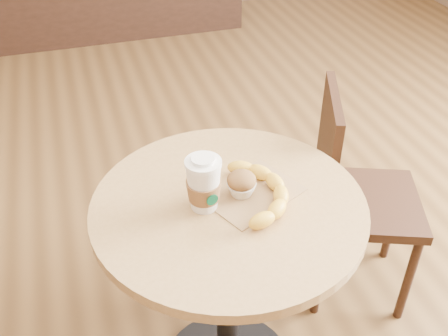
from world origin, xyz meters
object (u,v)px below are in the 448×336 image
at_px(coffee_cup, 204,185).
at_px(cafe_table, 228,261).
at_px(banana, 263,190).
at_px(chair_right, 352,192).
at_px(muffin, 241,184).

bearing_deg(coffee_cup, cafe_table, -15.19).
bearing_deg(banana, coffee_cup, -173.08).
relative_size(chair_right, muffin, 10.84).
xyz_separation_m(chair_right, coffee_cup, (-0.60, -0.25, 0.36)).
distance_m(chair_right, banana, 0.61).
bearing_deg(banana, muffin, 163.81).
height_order(coffee_cup, muffin, coffee_cup).
distance_m(cafe_table, banana, 0.25).
xyz_separation_m(coffee_cup, muffin, (0.10, 0.02, -0.03)).
distance_m(cafe_table, coffee_cup, 0.29).
height_order(cafe_table, banana, banana).
bearing_deg(cafe_table, coffee_cup, 177.27).
bearing_deg(chair_right, muffin, 136.85).
xyz_separation_m(cafe_table, coffee_cup, (-0.06, 0.00, 0.28)).
relative_size(cafe_table, chair_right, 0.90).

